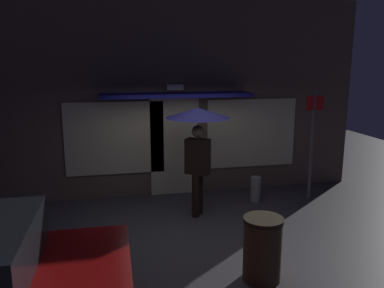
# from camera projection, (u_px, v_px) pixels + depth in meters

# --- Properties ---
(ground_plane) EXTENTS (18.00, 18.00, 0.00)m
(ground_plane) POSITION_uv_depth(u_px,v_px,m) (195.00, 233.00, 6.88)
(ground_plane) COLOR #423F44
(building_facade) EXTENTS (8.62, 1.00, 4.38)m
(building_facade) POSITION_uv_depth(u_px,v_px,m) (173.00, 99.00, 8.67)
(building_facade) COLOR brown
(building_facade) RESTS_ON ground
(person_with_umbrella) EXTENTS (1.22, 1.22, 2.14)m
(person_with_umbrella) POSITION_uv_depth(u_px,v_px,m) (198.00, 130.00, 7.34)
(person_with_umbrella) COLOR black
(person_with_umbrella) RESTS_ON ground
(street_sign_post) EXTENTS (0.40, 0.07, 2.39)m
(street_sign_post) POSITION_uv_depth(u_px,v_px,m) (312.00, 139.00, 8.32)
(street_sign_post) COLOR #595B60
(street_sign_post) RESTS_ON ground
(sidewalk_bollard) EXTENTS (0.22, 0.22, 0.55)m
(sidewalk_bollard) POSITION_uv_depth(u_px,v_px,m) (256.00, 189.00, 8.41)
(sidewalk_bollard) COLOR #9E998E
(sidewalk_bollard) RESTS_ON ground
(trash_bin) EXTENTS (0.55, 0.55, 0.91)m
(trash_bin) POSITION_uv_depth(u_px,v_px,m) (262.00, 249.00, 5.32)
(trash_bin) COLOR #473823
(trash_bin) RESTS_ON ground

